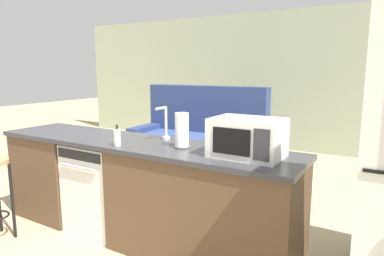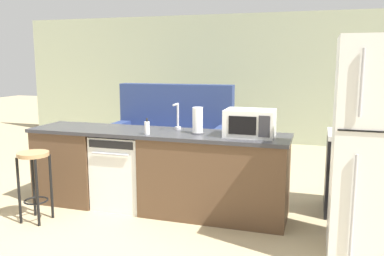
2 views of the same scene
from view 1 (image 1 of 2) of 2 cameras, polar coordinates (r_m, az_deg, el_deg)
ground_plane at (r=3.44m, az=-10.95°, el=-16.72°), size 24.00×24.00×0.00m
wall_back at (r=6.71m, az=15.73°, el=7.48°), size 10.00×0.06×2.60m
kitchen_counter at (r=3.13m, az=-7.87°, el=-11.00°), size 2.94×0.66×0.90m
dishwasher at (r=3.44m, az=-14.32°, el=-9.25°), size 0.58×0.61×0.84m
microwave at (r=2.48m, az=9.24°, el=-1.60°), size 0.50×0.37×0.28m
sink_faucet at (r=3.04m, az=-4.52°, el=0.42°), size 0.07×0.18×0.30m
paper_towel_roll at (r=2.73m, az=-1.69°, el=-0.46°), size 0.14×0.14×0.28m
soap_bottle at (r=2.87m, az=-12.36°, el=-1.51°), size 0.06×0.06×0.18m
couch at (r=5.33m, az=1.30°, el=-2.49°), size 2.03×0.97×1.27m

